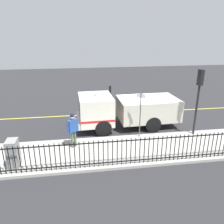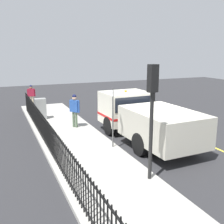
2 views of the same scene
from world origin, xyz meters
name	(u,v)px [view 1 (image 1 of 2)]	position (x,y,z in m)	size (l,w,h in m)	color
ground_plane	(137,123)	(0.00, 0.00, 0.00)	(49.23, 49.23, 0.00)	#2B2B2D
sidewalk_slab	(154,148)	(3.48, 0.00, 0.07)	(3.13, 22.38, 0.13)	#A3A099
lane_marking	(130,113)	(-2.13, 0.00, 0.00)	(0.12, 20.14, 0.01)	yellow
work_truck	(122,109)	(0.37, -1.08, 1.22)	(2.61, 6.41, 2.46)	silver
worker_standing	(73,127)	(2.84, -4.07, 1.25)	(0.49, 0.55, 1.82)	#264C99
iron_fence	(164,149)	(4.82, 0.00, 0.77)	(0.04, 19.05, 1.27)	black
traffic_light_near	(199,89)	(2.25, 2.81, 2.79)	(0.33, 0.26, 3.73)	black
utility_cabinet	(13,154)	(4.28, -6.63, 0.77)	(0.65, 0.45, 1.28)	gray
traffic_cone	(127,111)	(-1.65, -0.28, 0.28)	(0.40, 0.40, 0.57)	orange
street_sign	(140,110)	(2.17, -0.42, 1.73)	(0.26, 0.46, 2.59)	#4C4C4C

